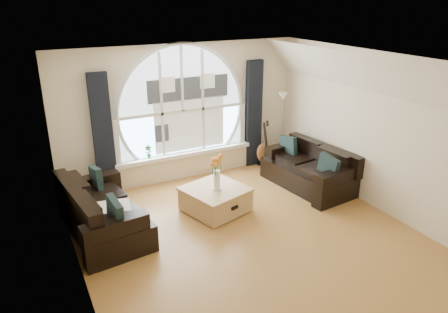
# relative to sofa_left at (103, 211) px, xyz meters

# --- Properties ---
(ground) EXTENTS (5.00, 5.50, 0.01)m
(ground) POSITION_rel_sofa_left_xyz_m (1.98, -1.17, -0.40)
(ground) COLOR brown
(ground) RESTS_ON ground
(ceiling) EXTENTS (5.00, 5.50, 0.01)m
(ceiling) POSITION_rel_sofa_left_xyz_m (1.98, -1.17, 2.30)
(ceiling) COLOR silver
(ceiling) RESTS_ON ground
(wall_back) EXTENTS (5.00, 0.01, 2.70)m
(wall_back) POSITION_rel_sofa_left_xyz_m (1.98, 1.58, 0.95)
(wall_back) COLOR beige
(wall_back) RESTS_ON ground
(wall_front) EXTENTS (5.00, 0.01, 2.70)m
(wall_front) POSITION_rel_sofa_left_xyz_m (1.98, -3.92, 0.95)
(wall_front) COLOR beige
(wall_front) RESTS_ON ground
(wall_left) EXTENTS (0.01, 5.50, 2.70)m
(wall_left) POSITION_rel_sofa_left_xyz_m (-0.52, -1.17, 0.95)
(wall_left) COLOR beige
(wall_left) RESTS_ON ground
(wall_right) EXTENTS (0.01, 5.50, 2.70)m
(wall_right) POSITION_rel_sofa_left_xyz_m (4.48, -1.17, 0.95)
(wall_right) COLOR beige
(wall_right) RESTS_ON ground
(attic_slope) EXTENTS (0.92, 5.50, 0.72)m
(attic_slope) POSITION_rel_sofa_left_xyz_m (4.18, -1.17, 1.95)
(attic_slope) COLOR silver
(attic_slope) RESTS_ON ground
(arched_window) EXTENTS (2.60, 0.06, 2.15)m
(arched_window) POSITION_rel_sofa_left_xyz_m (1.98, 1.55, 1.23)
(arched_window) COLOR silver
(arched_window) RESTS_ON wall_back
(window_sill) EXTENTS (2.90, 0.22, 0.08)m
(window_sill) POSITION_rel_sofa_left_xyz_m (1.98, 1.48, 0.11)
(window_sill) COLOR white
(window_sill) RESTS_ON wall_back
(window_frame) EXTENTS (2.76, 0.08, 2.15)m
(window_frame) POSITION_rel_sofa_left_xyz_m (1.98, 1.52, 1.23)
(window_frame) COLOR white
(window_frame) RESTS_ON wall_back
(neighbor_house) EXTENTS (1.70, 0.02, 1.50)m
(neighbor_house) POSITION_rel_sofa_left_xyz_m (2.13, 1.54, 1.10)
(neighbor_house) COLOR silver
(neighbor_house) RESTS_ON wall_back
(curtain_left) EXTENTS (0.35, 0.12, 2.30)m
(curtain_left) POSITION_rel_sofa_left_xyz_m (0.38, 1.46, 0.75)
(curtain_left) COLOR black
(curtain_left) RESTS_ON ground
(curtain_right) EXTENTS (0.35, 0.12, 2.30)m
(curtain_right) POSITION_rel_sofa_left_xyz_m (3.58, 1.46, 0.75)
(curtain_right) COLOR black
(curtain_right) RESTS_ON ground
(sofa_left) EXTENTS (1.19, 2.00, 0.84)m
(sofa_left) POSITION_rel_sofa_left_xyz_m (0.00, 0.00, 0.00)
(sofa_left) COLOR black
(sofa_left) RESTS_ON ground
(sofa_right) EXTENTS (1.12, 1.93, 0.82)m
(sofa_right) POSITION_rel_sofa_left_xyz_m (3.94, -0.04, 0.00)
(sofa_right) COLOR black
(sofa_right) RESTS_ON ground
(coffee_chest) EXTENTS (1.20, 1.20, 0.47)m
(coffee_chest) POSITION_rel_sofa_left_xyz_m (1.88, -0.13, -0.16)
(coffee_chest) COLOR tan
(coffee_chest) RESTS_ON ground
(throw_blanket) EXTENTS (0.63, 0.63, 0.10)m
(throw_blanket) POSITION_rel_sofa_left_xyz_m (0.08, -0.30, 0.10)
(throw_blanket) COLOR silver
(throw_blanket) RESTS_ON sofa_left
(vase_flowers) EXTENTS (0.24, 0.24, 0.70)m
(vase_flowers) POSITION_rel_sofa_left_xyz_m (1.89, -0.18, 0.42)
(vase_flowers) COLOR white
(vase_flowers) RESTS_ON coffee_chest
(floor_lamp) EXTENTS (0.24, 0.24, 1.60)m
(floor_lamp) POSITION_rel_sofa_left_xyz_m (4.17, 1.25, 0.40)
(floor_lamp) COLOR #B2B2B2
(floor_lamp) RESTS_ON ground
(guitar) EXTENTS (0.39, 0.29, 1.06)m
(guitar) POSITION_rel_sofa_left_xyz_m (3.74, 1.28, 0.13)
(guitar) COLOR brown
(guitar) RESTS_ON ground
(potted_plant) EXTENTS (0.16, 0.13, 0.27)m
(potted_plant) POSITION_rel_sofa_left_xyz_m (1.22, 1.48, 0.28)
(potted_plant) COLOR #1E6023
(potted_plant) RESTS_ON window_sill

